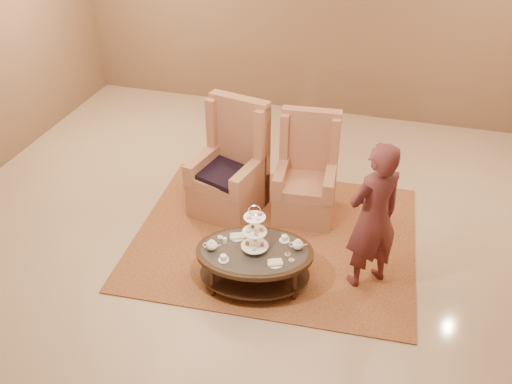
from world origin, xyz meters
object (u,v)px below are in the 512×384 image
(tea_table, at_px, (255,257))
(armchair_left, at_px, (232,174))
(armchair_right, at_px, (306,181))
(person, at_px, (373,217))

(tea_table, bearing_deg, armchair_left, 105.30)
(armchair_left, xyz_separation_m, armchair_right, (0.90, 0.16, -0.04))
(armchair_right, height_order, person, person)
(tea_table, relative_size, armchair_left, 0.96)
(armchair_right, distance_m, person, 1.45)
(armchair_left, height_order, person, person)
(armchair_left, xyz_separation_m, person, (1.78, -0.93, 0.35))
(armchair_right, bearing_deg, tea_table, -103.58)
(armchair_right, relative_size, person, 0.78)
(armchair_left, height_order, armchair_right, armchair_left)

